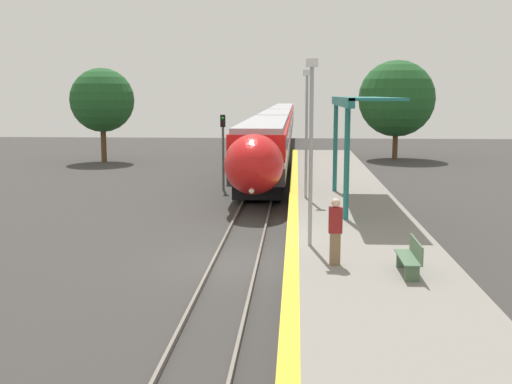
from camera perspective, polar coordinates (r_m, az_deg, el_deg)
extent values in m
plane|color=#383533|center=(21.11, -1.83, -6.35)|extent=(120.00, 120.00, 0.00)
cube|color=slate|center=(21.17, -3.78, -6.11)|extent=(0.08, 90.00, 0.15)
cube|color=slate|center=(21.04, 0.13, -6.19)|extent=(0.08, 90.00, 0.15)
cube|color=black|center=(40.91, 0.85, 1.88)|extent=(2.51, 18.04, 0.78)
cube|color=#38383D|center=(40.82, 0.85, 3.04)|extent=(2.86, 19.61, 0.89)
cube|color=white|center=(40.77, 0.85, 3.87)|extent=(2.87, 19.61, 0.30)
cube|color=red|center=(40.71, 0.85, 5.03)|extent=(2.86, 19.61, 1.34)
cube|color=black|center=(40.71, 0.85, 4.93)|extent=(2.89, 18.04, 0.74)
cube|color=#9E9EA3|center=(40.66, 0.86, 6.18)|extent=(2.57, 19.61, 0.30)
cylinder|color=black|center=(33.88, -0.96, 0.21)|extent=(0.12, 0.95, 0.95)
cylinder|color=black|center=(33.79, 1.48, 0.19)|extent=(0.12, 0.95, 0.95)
cylinder|color=black|center=(36.05, -0.68, 0.73)|extent=(0.12, 0.95, 0.95)
cylinder|color=black|center=(35.97, 1.61, 0.71)|extent=(0.12, 0.95, 0.95)
cylinder|color=black|center=(45.91, 0.25, 2.45)|extent=(0.12, 0.95, 0.95)
cylinder|color=black|center=(45.85, 2.05, 2.44)|extent=(0.12, 0.95, 0.95)
cylinder|color=black|center=(48.09, 0.40, 2.74)|extent=(0.12, 0.95, 0.95)
cylinder|color=black|center=(48.03, 2.12, 2.73)|extent=(0.12, 0.95, 0.95)
ellipsoid|color=red|center=(29.63, -0.19, 2.49)|extent=(2.74, 4.15, 2.79)
ellipsoid|color=black|center=(29.06, -0.26, 3.27)|extent=(2.00, 2.42, 1.42)
sphere|color=#F9F4CC|center=(28.22, -0.40, 0.09)|extent=(0.24, 0.24, 0.24)
cube|color=black|center=(61.21, 1.77, 4.15)|extent=(2.51, 18.04, 0.78)
cube|color=#38383D|center=(61.15, 1.78, 4.93)|extent=(2.86, 19.61, 0.89)
cube|color=white|center=(61.12, 1.78, 5.49)|extent=(2.87, 19.61, 0.30)
cube|color=red|center=(61.08, 1.78, 6.26)|extent=(2.86, 19.61, 1.34)
cube|color=black|center=(61.08, 1.78, 6.19)|extent=(2.89, 18.04, 0.74)
cube|color=#9E9EA3|center=(61.05, 1.79, 7.03)|extent=(2.57, 19.61, 0.30)
cylinder|color=black|center=(54.11, 0.76, 3.41)|extent=(0.12, 0.95, 0.95)
cylinder|color=black|center=(54.06, 2.29, 3.39)|extent=(0.12, 0.95, 0.95)
cylinder|color=black|center=(56.30, 0.87, 3.61)|extent=(0.12, 0.95, 0.95)
cylinder|color=black|center=(56.25, 2.34, 3.60)|extent=(0.12, 0.95, 0.95)
cylinder|color=black|center=(66.21, 1.29, 4.38)|extent=(0.12, 0.95, 0.95)
cylinder|color=black|center=(66.17, 2.54, 4.37)|extent=(0.12, 0.95, 0.95)
cylinder|color=black|center=(68.40, 1.36, 4.52)|extent=(0.12, 0.95, 0.95)
cylinder|color=black|center=(68.36, 2.57, 4.51)|extent=(0.12, 0.95, 0.95)
cube|color=black|center=(81.57, 2.24, 5.29)|extent=(2.51, 18.04, 0.78)
cube|color=#38383D|center=(81.52, 2.24, 5.87)|extent=(2.86, 19.61, 0.89)
cube|color=white|center=(81.50, 2.24, 6.29)|extent=(2.87, 19.61, 0.30)
cube|color=red|center=(81.47, 2.25, 6.87)|extent=(2.86, 19.61, 1.34)
cube|color=black|center=(81.47, 2.25, 6.82)|extent=(2.89, 18.04, 0.74)
cube|color=#9E9EA3|center=(81.44, 2.25, 7.45)|extent=(2.57, 19.61, 0.30)
cylinder|color=black|center=(74.44, 1.55, 4.86)|extent=(0.12, 0.95, 0.95)
cylinder|color=black|center=(74.40, 2.66, 4.85)|extent=(0.12, 0.95, 0.95)
cylinder|color=black|center=(76.63, 1.61, 4.97)|extent=(0.12, 0.95, 0.95)
cylinder|color=black|center=(76.59, 2.69, 4.96)|extent=(0.12, 0.95, 0.95)
cylinder|color=black|center=(86.57, 1.84, 5.40)|extent=(0.12, 0.95, 0.95)
cylinder|color=black|center=(86.53, 2.80, 5.39)|extent=(0.12, 0.95, 0.95)
cylinder|color=black|center=(88.76, 1.88, 5.48)|extent=(0.12, 0.95, 0.95)
cylinder|color=black|center=(88.73, 2.82, 5.47)|extent=(0.12, 0.95, 0.95)
cube|color=black|center=(101.95, 2.52, 5.97)|extent=(2.51, 18.04, 0.78)
cube|color=#38383D|center=(101.91, 2.52, 6.44)|extent=(2.86, 19.61, 0.89)
cube|color=white|center=(101.89, 2.52, 6.78)|extent=(2.87, 19.61, 0.30)
cube|color=red|center=(101.86, 2.53, 7.24)|extent=(2.86, 19.61, 1.34)
cube|color=black|center=(101.87, 2.53, 7.20)|extent=(2.89, 18.04, 0.74)
cube|color=#9E9EA3|center=(101.85, 2.53, 7.70)|extent=(2.57, 19.61, 0.30)
cylinder|color=black|center=(94.80, 2.00, 5.69)|extent=(0.12, 0.95, 0.95)
cylinder|color=black|center=(94.77, 2.87, 5.68)|extent=(0.12, 0.95, 0.95)
cylinder|color=black|center=(97.00, 2.03, 5.76)|extent=(0.12, 0.95, 0.95)
cylinder|color=black|center=(96.97, 2.89, 5.75)|extent=(0.12, 0.95, 0.95)
cylinder|color=black|center=(106.94, 2.18, 6.03)|extent=(0.12, 0.95, 0.95)
cylinder|color=black|center=(106.92, 2.96, 6.02)|extent=(0.12, 0.95, 0.95)
cylinder|color=black|center=(109.14, 2.21, 6.08)|extent=(0.12, 0.95, 0.95)
cylinder|color=black|center=(109.11, 2.97, 6.08)|extent=(0.12, 0.95, 0.95)
cube|color=gray|center=(21.00, 9.10, -5.18)|extent=(4.66, 64.00, 0.97)
cube|color=yellow|center=(20.79, 3.26, -3.85)|extent=(0.40, 64.00, 0.01)
cube|color=#4C6B4C|center=(16.16, 13.69, -7.02)|extent=(0.36, 0.06, 0.42)
cube|color=#4C6B4C|center=(17.36, 12.97, -5.89)|extent=(0.36, 0.06, 0.42)
cube|color=#4C6B4C|center=(16.70, 13.34, -5.69)|extent=(0.44, 1.69, 0.03)
cube|color=#4C6B4C|center=(16.68, 14.05, -4.90)|extent=(0.04, 1.69, 0.44)
cube|color=#7F6647|center=(17.27, 7.03, -5.03)|extent=(0.28, 0.20, 0.87)
cube|color=maroon|center=(17.10, 7.08, -2.49)|extent=(0.36, 0.22, 0.69)
sphere|color=beige|center=(17.02, 7.11, -0.96)|extent=(0.24, 0.24, 0.24)
cylinder|color=#59595E|center=(36.95, -2.94, 2.99)|extent=(0.14, 0.14, 3.61)
cube|color=black|center=(36.80, -2.97, 6.33)|extent=(0.28, 0.20, 0.70)
sphere|color=#1ED833|center=(36.68, -2.99, 6.59)|extent=(0.14, 0.14, 0.14)
sphere|color=#330A0A|center=(36.70, -2.98, 6.06)|extent=(0.14, 0.14, 0.14)
cylinder|color=#9E9EA3|center=(19.05, 4.90, 3.04)|extent=(0.12, 0.12, 5.29)
cube|color=silver|center=(18.98, 5.01, 11.38)|extent=(0.36, 0.20, 0.24)
cylinder|color=#9E9EA3|center=(27.94, 4.50, 4.84)|extent=(0.12, 0.12, 5.29)
cube|color=silver|center=(27.90, 4.57, 10.52)|extent=(0.36, 0.20, 0.24)
cylinder|color=#1E6B66|center=(23.28, 8.07, 2.56)|extent=(0.20, 0.20, 4.12)
cylinder|color=#1E6B66|center=(30.14, 7.06, 3.96)|extent=(0.20, 0.20, 4.12)
cube|color=#1E6B66|center=(26.59, 7.59, 7.99)|extent=(0.24, 9.90, 0.36)
cube|color=#1E6B66|center=(26.67, 9.55, 8.20)|extent=(2.00, 9.90, 0.10)
cylinder|color=brown|center=(53.70, -13.39, 4.19)|extent=(0.44, 0.44, 2.94)
sphere|color=#1E5123|center=(53.55, -13.52, 7.95)|extent=(5.13, 5.13, 5.13)
cylinder|color=brown|center=(55.84, 12.26, 4.19)|extent=(0.44, 0.44, 2.54)
sphere|color=#1E5123|center=(55.69, 12.39, 8.12)|extent=(6.40, 6.40, 6.40)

